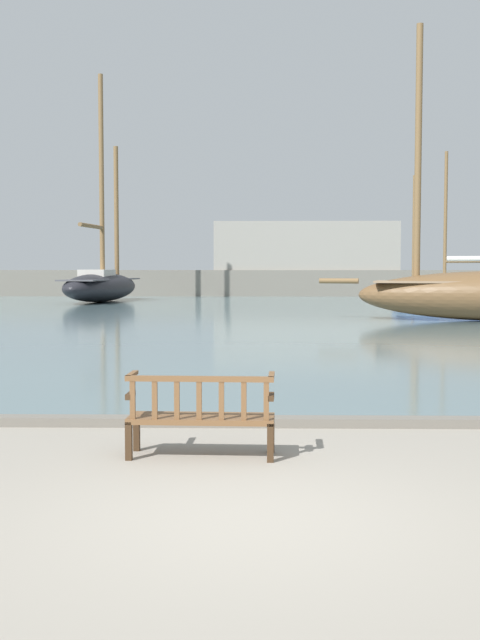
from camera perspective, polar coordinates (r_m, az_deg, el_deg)
The scene contains 7 objects.
ground_plane at distance 6.88m, azimuth 0.62°, elevation -13.82°, with size 160.00×160.00×0.00m, color gray.
harbor_water at distance 50.60m, azimuth 1.07°, elevation 1.40°, with size 100.00×80.00×0.08m, color slate.
quay_edge_kerb at distance 10.61m, azimuth 0.81°, elevation -7.23°, with size 40.00×0.30×0.12m, color slate.
park_bench at distance 8.84m, azimuth -2.79°, elevation -6.74°, with size 1.62×0.58×0.92m.
sailboat_centre_channel at distance 48.56m, azimuth -9.83°, elevation 2.57°, with size 4.19×10.84×13.44m.
sailboat_mid_starboard at distance 43.75m, azimuth 14.53°, elevation 1.94°, with size 6.97×3.69×8.10m.
far_breakwater at distance 57.70m, azimuth 2.10°, elevation 3.36°, with size 50.31×2.40×5.40m.
Camera 1 is at (0.06, -6.56, 2.07)m, focal length 45.00 mm.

